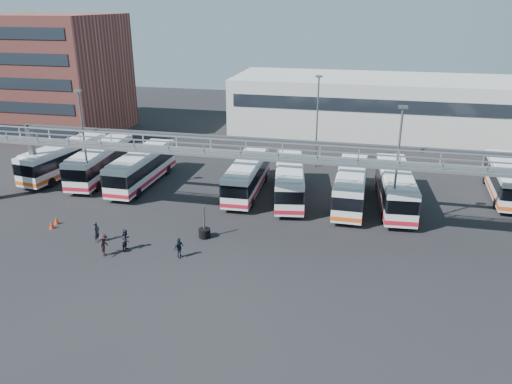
% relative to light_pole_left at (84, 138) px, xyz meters
% --- Properties ---
extents(ground, '(140.00, 140.00, 0.00)m').
position_rel_light_pole_left_xyz_m(ground, '(16.00, -8.00, -5.73)').
color(ground, black).
rests_on(ground, ground).
extents(gantry, '(51.40, 5.15, 7.10)m').
position_rel_light_pole_left_xyz_m(gantry, '(16.00, -2.13, -0.22)').
color(gantry, gray).
rests_on(gantry, ground).
extents(apartment_building, '(18.00, 15.00, 16.00)m').
position_rel_light_pole_left_xyz_m(apartment_building, '(-18.00, 22.00, 2.27)').
color(apartment_building, brown).
rests_on(apartment_building, ground).
extents(warehouse, '(42.00, 14.00, 8.00)m').
position_rel_light_pole_left_xyz_m(warehouse, '(28.00, 30.00, -1.73)').
color(warehouse, '#9E9E99').
rests_on(warehouse, ground).
extents(light_pole_left, '(0.70, 0.35, 10.21)m').
position_rel_light_pole_left_xyz_m(light_pole_left, '(0.00, 0.00, 0.00)').
color(light_pole_left, '#4C4F54').
rests_on(light_pole_left, ground).
extents(light_pole_mid, '(0.70, 0.35, 10.21)m').
position_rel_light_pole_left_xyz_m(light_pole_mid, '(28.00, -1.00, 0.00)').
color(light_pole_mid, '#4C4F54').
rests_on(light_pole_mid, ground).
extents(light_pole_back, '(0.70, 0.35, 10.21)m').
position_rel_light_pole_left_xyz_m(light_pole_back, '(20.00, 14.00, 0.00)').
color(light_pole_back, '#4C4F54').
rests_on(light_pole_back, ground).
extents(bus_0, '(4.24, 11.71, 3.48)m').
position_rel_light_pole_left_xyz_m(bus_0, '(-5.82, 5.08, -3.80)').
color(bus_0, silver).
rests_on(bus_0, ground).
extents(bus_1, '(3.52, 11.70, 3.50)m').
position_rel_light_pole_left_xyz_m(bus_1, '(-1.50, 4.94, -3.79)').
color(bus_1, silver).
rests_on(bus_1, ground).
extents(bus_2, '(2.70, 11.44, 3.47)m').
position_rel_light_pole_left_xyz_m(bus_2, '(3.50, 4.15, -3.81)').
color(bus_2, silver).
rests_on(bus_2, ground).
extents(bus_4, '(2.88, 11.12, 3.36)m').
position_rel_light_pole_left_xyz_m(bus_4, '(14.50, 4.19, -3.87)').
color(bus_4, silver).
rests_on(bus_4, ground).
extents(bus_5, '(4.35, 11.41, 3.38)m').
position_rel_light_pole_left_xyz_m(bus_5, '(18.70, 3.85, -3.86)').
color(bus_5, silver).
rests_on(bus_5, ground).
extents(bus_6, '(2.70, 11.19, 3.39)m').
position_rel_light_pole_left_xyz_m(bus_6, '(24.43, 3.55, -3.85)').
color(bus_6, silver).
rests_on(bus_6, ground).
extents(bus_7, '(3.52, 11.72, 3.51)m').
position_rel_light_pole_left_xyz_m(bus_7, '(28.35, 3.88, -3.78)').
color(bus_7, silver).
rests_on(bus_7, ground).
extents(bus_9, '(3.08, 11.02, 3.31)m').
position_rel_light_pole_left_xyz_m(bus_9, '(38.62, 8.80, -3.89)').
color(bus_9, silver).
rests_on(bus_9, ground).
extents(pedestrian_a, '(0.43, 0.64, 1.71)m').
position_rel_light_pole_left_xyz_m(pedestrian_a, '(5.64, -8.70, -4.87)').
color(pedestrian_a, black).
rests_on(pedestrian_a, ground).
extents(pedestrian_b, '(0.69, 0.86, 1.67)m').
position_rel_light_pole_left_xyz_m(pedestrian_b, '(8.48, -9.41, -4.89)').
color(pedestrian_b, black).
rests_on(pedestrian_b, ground).
extents(pedestrian_c, '(0.79, 1.19, 1.72)m').
position_rel_light_pole_left_xyz_m(pedestrian_c, '(7.32, -10.63, -4.87)').
color(pedestrian_c, black).
rests_on(pedestrian_c, ground).
extents(pedestrian_d, '(0.71, 0.99, 1.56)m').
position_rel_light_pole_left_xyz_m(pedestrian_d, '(12.80, -9.67, -4.95)').
color(pedestrian_d, black).
rests_on(pedestrian_d, ground).
extents(cone_left, '(0.51, 0.51, 0.64)m').
position_rel_light_pole_left_xyz_m(cone_left, '(0.55, -6.46, -5.41)').
color(cone_left, red).
rests_on(cone_left, ground).
extents(cone_right, '(0.42, 0.42, 0.64)m').
position_rel_light_pole_left_xyz_m(cone_right, '(0.69, -7.34, -5.41)').
color(cone_right, red).
rests_on(cone_right, ground).
extents(tire_stack, '(0.94, 0.94, 2.68)m').
position_rel_light_pole_left_xyz_m(tire_stack, '(13.54, -6.08, -5.28)').
color(tire_stack, black).
rests_on(tire_stack, ground).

